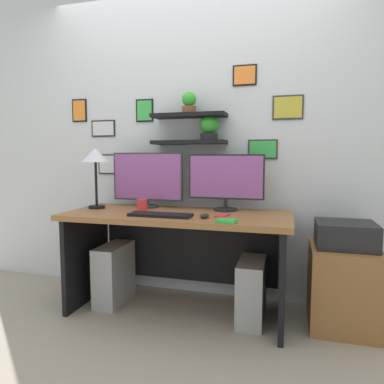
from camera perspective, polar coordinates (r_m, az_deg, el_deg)
name	(u,v)px	position (r m, az deg, el deg)	size (l,w,h in m)	color
ground_plane	(177,311)	(2.77, -2.40, -18.92)	(8.00, 8.00, 0.00)	gray
back_wall_assembly	(193,133)	(2.94, 0.16, 9.56)	(4.40, 0.24, 2.70)	silver
desk	(179,239)	(2.65, -2.07, -7.74)	(1.64, 0.68, 0.75)	brown
monitor_left	(148,179)	(2.84, -7.28, 2.12)	(0.59, 0.18, 0.44)	#2D2D33
monitor_right	(226,180)	(2.66, 5.57, 1.98)	(0.58, 0.18, 0.43)	black
keyboard	(160,215)	(2.42, -5.19, -3.74)	(0.44, 0.14, 0.02)	black
computer_mouse	(205,216)	(2.34, 2.07, -3.92)	(0.06, 0.09, 0.03)	black
desk_lamp	(95,159)	(2.86, -15.51, 5.21)	(0.22, 0.22, 0.48)	black
cell_phone	(222,216)	(2.42, 4.98, -3.85)	(0.07, 0.14, 0.01)	red
coffee_mug	(142,205)	(2.66, -8.17, -2.14)	(0.08, 0.08, 0.09)	red
scissors_tray	(227,221)	(2.18, 5.71, -4.74)	(0.12, 0.08, 0.02)	green
drawer_cabinet	(343,286)	(2.68, 23.45, -13.98)	(0.44, 0.50, 0.55)	brown
printer	(345,235)	(2.58, 23.78, -6.39)	(0.38, 0.34, 0.17)	black
computer_tower_left	(114,274)	(2.91, -12.61, -12.91)	(0.18, 0.40, 0.46)	#99999E
computer_tower_right	(251,290)	(2.60, 9.69, -15.59)	(0.18, 0.40, 0.43)	#99999E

